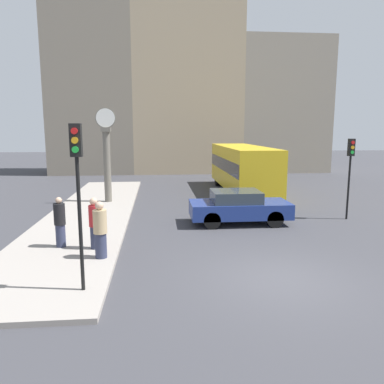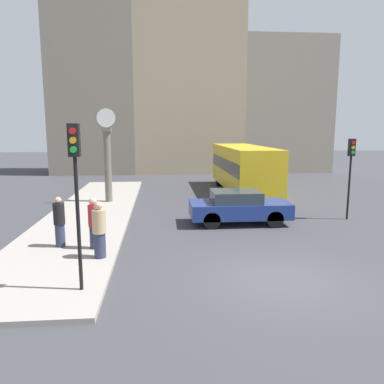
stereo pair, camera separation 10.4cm
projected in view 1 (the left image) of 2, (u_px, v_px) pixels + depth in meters
ground_plane at (279, 279)px, 10.17m from camera, size 120.00×120.00×0.00m
sidewalk_corner at (91, 214)px, 17.76m from camera, size 3.80×20.68×0.14m
building_row at (178, 82)px, 34.66m from camera, size 25.67×5.00×19.51m
sedan_car at (239, 207)px, 16.08m from camera, size 4.24×1.87×1.43m
bus_distant at (242, 166)px, 23.91m from camera, size 2.53×9.70×2.95m
traffic_light_near at (78, 174)px, 8.69m from camera, size 0.26×0.24×4.02m
traffic_light_far at (350, 162)px, 16.55m from camera, size 0.26×0.24×3.62m
street_clock at (107, 157)px, 19.99m from camera, size 1.07×0.49×5.01m
pedestrian_black_jacket at (60, 222)px, 12.40m from camera, size 0.37×0.37×1.68m
pedestrian_red_top at (94, 223)px, 12.20m from camera, size 0.35×0.35×1.70m
pedestrian_tan_coat at (100, 230)px, 11.32m from camera, size 0.41×0.41×1.75m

